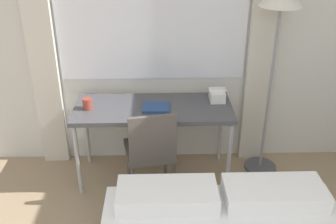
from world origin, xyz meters
name	(u,v)px	position (x,y,z in m)	size (l,w,h in m)	color
wall_back_with_window	(170,23)	(-0.03, 3.21, 1.36)	(4.60, 0.13, 2.70)	silver
desk	(153,112)	(-0.18, 2.84, 0.66)	(1.37, 0.57, 0.72)	#4C4C51
desk_chair	(151,149)	(-0.20, 2.54, 0.48)	(0.47, 0.47, 0.85)	#59514C
standing_lamp	(279,16)	(0.85, 2.93, 1.48)	(0.35, 0.35, 1.76)	#4C4C51
telephone	(217,95)	(0.39, 2.96, 0.77)	(0.15, 0.18, 0.12)	white
book	(156,107)	(-0.16, 2.80, 0.73)	(0.23, 0.20, 0.02)	navy
mug	(88,104)	(-0.74, 2.82, 0.77)	(0.08, 0.08, 0.10)	#993F33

